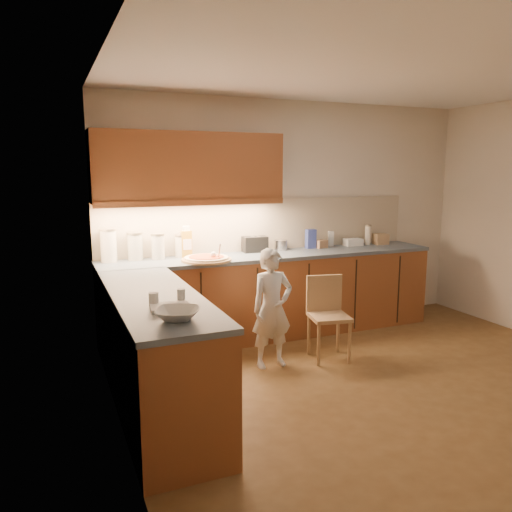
% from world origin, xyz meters
% --- Properties ---
extents(room, '(4.54, 4.50, 2.62)m').
position_xyz_m(room, '(0.00, 0.00, 1.68)').
color(room, brown).
rests_on(room, ground).
extents(l_counter, '(3.77, 2.62, 0.92)m').
position_xyz_m(l_counter, '(-0.92, 1.25, 0.46)').
color(l_counter, brown).
rests_on(l_counter, ground).
extents(backsplash, '(3.75, 0.02, 0.58)m').
position_xyz_m(backsplash, '(-0.38, 1.99, 1.21)').
color(backsplash, '#BFB094').
rests_on(backsplash, l_counter).
extents(upper_cabinets, '(1.95, 0.36, 0.73)m').
position_xyz_m(upper_cabinets, '(-1.27, 1.82, 1.85)').
color(upper_cabinets, brown).
rests_on(upper_cabinets, ground).
extents(pizza_on_board, '(0.50, 0.50, 0.20)m').
position_xyz_m(pizza_on_board, '(-1.19, 1.55, 0.94)').
color(pizza_on_board, '#A88454').
rests_on(pizza_on_board, l_counter).
extents(child, '(0.42, 0.28, 1.12)m').
position_xyz_m(child, '(-0.78, 0.87, 0.56)').
color(child, silver).
rests_on(child, ground).
extents(wooden_chair, '(0.43, 0.43, 0.80)m').
position_xyz_m(wooden_chair, '(-0.18, 0.88, 0.47)').
color(wooden_chair, tan).
rests_on(wooden_chair, ground).
extents(mixing_bowl, '(0.35, 0.35, 0.07)m').
position_xyz_m(mixing_bowl, '(-1.95, -0.28, 0.95)').
color(mixing_bowl, silver).
rests_on(mixing_bowl, l_counter).
extents(canister_a, '(0.17, 0.17, 0.34)m').
position_xyz_m(canister_a, '(-2.10, 1.88, 1.09)').
color(canister_a, white).
rests_on(canister_a, l_counter).
extents(canister_b, '(0.16, 0.16, 0.28)m').
position_xyz_m(canister_b, '(-1.84, 1.89, 1.06)').
color(canister_b, silver).
rests_on(canister_b, l_counter).
extents(canister_c, '(0.14, 0.14, 0.27)m').
position_xyz_m(canister_c, '(-1.62, 1.84, 1.05)').
color(canister_c, silver).
rests_on(canister_c, l_counter).
extents(canister_d, '(0.14, 0.14, 0.24)m').
position_xyz_m(canister_d, '(-1.36, 1.89, 1.04)').
color(canister_d, white).
rests_on(canister_d, l_counter).
extents(oil_jug, '(0.12, 0.09, 0.33)m').
position_xyz_m(oil_jug, '(-1.32, 1.85, 1.07)').
color(oil_jug, gold).
rests_on(oil_jug, l_counter).
extents(toaster, '(0.28, 0.17, 0.18)m').
position_xyz_m(toaster, '(-0.53, 1.88, 1.01)').
color(toaster, black).
rests_on(toaster, l_counter).
extents(steel_pot, '(0.15, 0.15, 0.12)m').
position_xyz_m(steel_pot, '(-0.20, 1.88, 0.98)').
color(steel_pot, '#B9B9BE').
rests_on(steel_pot, l_counter).
extents(blue_box, '(0.11, 0.08, 0.22)m').
position_xyz_m(blue_box, '(0.17, 1.86, 1.03)').
color(blue_box, '#33439B').
rests_on(blue_box, l_counter).
extents(card_box_a, '(0.15, 0.12, 0.09)m').
position_xyz_m(card_box_a, '(0.30, 1.84, 0.97)').
color(card_box_a, '#A17957').
rests_on(card_box_a, l_counter).
extents(white_bottle, '(0.07, 0.07, 0.18)m').
position_xyz_m(white_bottle, '(0.48, 1.92, 1.01)').
color(white_bottle, silver).
rests_on(white_bottle, l_counter).
extents(flat_pack, '(0.22, 0.16, 0.08)m').
position_xyz_m(flat_pack, '(0.75, 1.85, 0.96)').
color(flat_pack, silver).
rests_on(flat_pack, l_counter).
extents(tall_jar, '(0.08, 0.08, 0.24)m').
position_xyz_m(tall_jar, '(0.96, 1.85, 1.04)').
color(tall_jar, silver).
rests_on(tall_jar, l_counter).
extents(card_box_b, '(0.18, 0.15, 0.13)m').
position_xyz_m(card_box_b, '(1.12, 1.81, 0.99)').
color(card_box_b, tan).
rests_on(card_box_b, l_counter).
extents(dough_cloth, '(0.28, 0.24, 0.02)m').
position_xyz_m(dough_cloth, '(-1.93, -0.02, 0.93)').
color(dough_cloth, white).
rests_on(dough_cloth, l_counter).
extents(spice_jar_a, '(0.07, 0.07, 0.09)m').
position_xyz_m(spice_jar_a, '(-2.02, 0.09, 0.96)').
color(spice_jar_a, silver).
rests_on(spice_jar_a, l_counter).
extents(spice_jar_b, '(0.06, 0.06, 0.08)m').
position_xyz_m(spice_jar_b, '(-1.81, 0.17, 0.96)').
color(spice_jar_b, white).
rests_on(spice_jar_b, l_counter).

